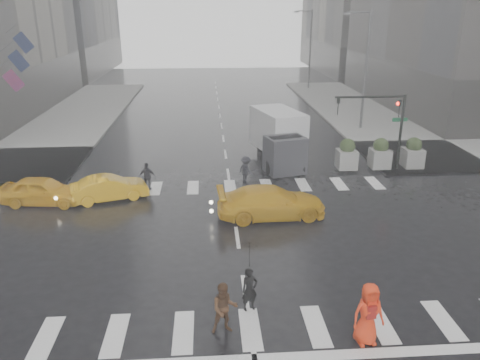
{
  "coord_description": "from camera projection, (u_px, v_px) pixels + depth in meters",
  "views": [
    {
      "loc": [
        -1.13,
        -17.59,
        9.05
      ],
      "look_at": [
        0.26,
        2.0,
        1.84
      ],
      "focal_mm": 35.0,
      "sensor_mm": 36.0,
      "label": 1
    }
  ],
  "objects": [
    {
      "name": "sidewalk_ne",
      "position": [
        466.0,
        128.0,
        37.32
      ],
      "size": [
        35.0,
        35.0,
        0.15
      ],
      "primitive_type": "cube",
      "color": "gray",
      "rests_on": "ground"
    },
    {
      "name": "planter_east",
      "position": [
        413.0,
        153.0,
        27.74
      ],
      "size": [
        1.1,
        1.1,
        1.8
      ],
      "color": "gray",
      "rests_on": "ground"
    },
    {
      "name": "road_markings",
      "position": [
        237.0,
        237.0,
        19.67
      ],
      "size": [
        18.0,
        48.0,
        0.01
      ],
      "primitive_type": null,
      "color": "silver",
      "rests_on": "ground"
    },
    {
      "name": "pedestrian_far_a",
      "position": [
        147.0,
        177.0,
        24.54
      ],
      "size": [
        0.95,
        0.66,
        1.5
      ],
      "primitive_type": "imported",
      "rotation": [
        0.0,
        0.0,
        2.99
      ],
      "color": "black",
      "rests_on": "ground"
    },
    {
      "name": "pedestrian_brown",
      "position": [
        225.0,
        308.0,
        13.66
      ],
      "size": [
        0.85,
        0.69,
        1.63
      ],
      "primitive_type": "imported",
      "rotation": [
        0.0,
        0.0,
        0.1
      ],
      "color": "#432918",
      "rests_on": "ground"
    },
    {
      "name": "taxi_mid",
      "position": [
        109.0,
        188.0,
        23.35
      ],
      "size": [
        3.98,
        2.44,
        1.24
      ],
      "primitive_type": "imported",
      "rotation": [
        0.0,
        0.0,
        1.89
      ],
      "color": "#DB9B0B",
      "rests_on": "ground"
    },
    {
      "name": "pedestrian_black",
      "position": [
        250.0,
        263.0,
        14.4
      ],
      "size": [
        1.23,
        1.24,
        2.43
      ],
      "rotation": [
        0.0,
        0.0,
        0.34
      ],
      "color": "black",
      "rests_on": "ground"
    },
    {
      "name": "traffic_signal_pole",
      "position": [
        385.0,
        117.0,
        26.65
      ],
      "size": [
        4.45,
        0.42,
        4.5
      ],
      "color": "black",
      "rests_on": "ground"
    },
    {
      "name": "taxi_front",
      "position": [
        42.0,
        191.0,
        22.85
      ],
      "size": [
        4.13,
        2.0,
        1.36
      ],
      "primitive_type": "imported",
      "rotation": [
        0.0,
        0.0,
        1.47
      ],
      "color": "#DB9B0B",
      "rests_on": "ground"
    },
    {
      "name": "pedestrian_orange",
      "position": [
        368.0,
        314.0,
        13.19
      ],
      "size": [
        1.01,
        0.73,
        1.9
      ],
      "rotation": [
        0.0,
        0.0,
        0.14
      ],
      "color": "red",
      "rests_on": "ground"
    },
    {
      "name": "street_lamp_far",
      "position": [
        309.0,
        46.0,
        54.26
      ],
      "size": [
        2.15,
        0.22,
        9.0
      ],
      "color": "#59595B",
      "rests_on": "ground"
    },
    {
      "name": "taxi_rear",
      "position": [
        271.0,
        202.0,
        21.41
      ],
      "size": [
        4.5,
        2.28,
        1.44
      ],
      "primitive_type": "imported",
      "rotation": [
        0.0,
        0.0,
        1.63
      ],
      "color": "#DB9B0B",
      "rests_on": "ground"
    },
    {
      "name": "flag_cluster",
      "position": [
        14.0,
        58.0,
        34.05
      ],
      "size": [
        2.87,
        3.06,
        4.69
      ],
      "color": "#59595B",
      "rests_on": "ground"
    },
    {
      "name": "box_truck",
      "position": [
        280.0,
        136.0,
        28.69
      ],
      "size": [
        2.21,
        5.89,
        3.13
      ],
      "rotation": [
        0.0,
        0.0,
        0.27
      ],
      "color": "#B8B8BA",
      "rests_on": "ground"
    },
    {
      "name": "ground",
      "position": [
        237.0,
        237.0,
        19.67
      ],
      "size": [
        120.0,
        120.0,
        0.0
      ],
      "primitive_type": "plane",
      "color": "black",
      "rests_on": "ground"
    },
    {
      "name": "planter_mid",
      "position": [
        380.0,
        154.0,
        27.6
      ],
      "size": [
        1.1,
        1.1,
        1.8
      ],
      "color": "gray",
      "rests_on": "ground"
    },
    {
      "name": "pedestrian_far_b",
      "position": [
        246.0,
        170.0,
        25.52
      ],
      "size": [
        1.05,
        1.1,
        1.52
      ],
      "primitive_type": "imported",
      "rotation": [
        0.0,
        0.0,
        2.27
      ],
      "color": "black",
      "rests_on": "ground"
    },
    {
      "name": "planter_west",
      "position": [
        347.0,
        155.0,
        27.47
      ],
      "size": [
        1.1,
        1.1,
        1.8
      ],
      "color": "gray",
      "rests_on": "ground"
    },
    {
      "name": "street_lamp_near",
      "position": [
        364.0,
        66.0,
        35.53
      ],
      "size": [
        2.15,
        0.22,
        9.0
      ],
      "color": "#59595B",
      "rests_on": "ground"
    }
  ]
}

